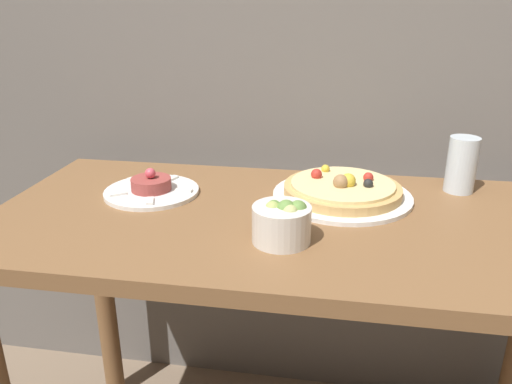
% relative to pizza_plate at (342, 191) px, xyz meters
% --- Properties ---
extents(dining_table, '(1.33, 0.62, 0.80)m').
position_rel_pizza_plate_xyz_m(dining_table, '(-0.10, -0.12, -0.15)').
color(dining_table, brown).
rests_on(dining_table, ground_plane).
extents(pizza_plate, '(0.32, 0.32, 0.07)m').
position_rel_pizza_plate_xyz_m(pizza_plate, '(0.00, 0.00, 0.00)').
color(pizza_plate, white).
rests_on(pizza_plate, dining_table).
extents(tartare_plate, '(0.22, 0.22, 0.06)m').
position_rel_pizza_plate_xyz_m(tartare_plate, '(-0.45, -0.05, -0.01)').
color(tartare_plate, white).
rests_on(tartare_plate, dining_table).
extents(small_bowl, '(0.11, 0.11, 0.08)m').
position_rel_pizza_plate_xyz_m(small_bowl, '(-0.11, -0.24, 0.02)').
color(small_bowl, silver).
rests_on(small_bowl, dining_table).
extents(drinking_glass, '(0.07, 0.07, 0.13)m').
position_rel_pizza_plate_xyz_m(drinking_glass, '(0.28, 0.09, 0.05)').
color(drinking_glass, silver).
rests_on(drinking_glass, dining_table).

